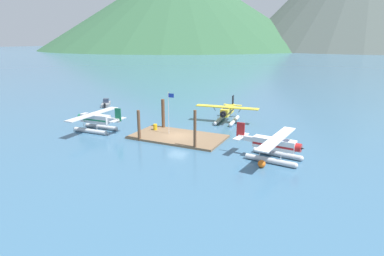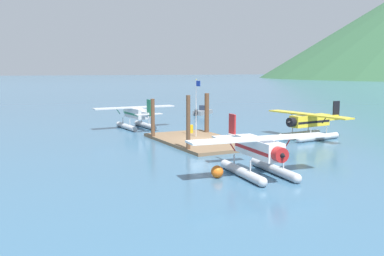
# 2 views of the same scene
# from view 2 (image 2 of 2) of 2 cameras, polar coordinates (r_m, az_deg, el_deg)

# --- Properties ---
(ground_plane) EXTENTS (1200.00, 1200.00, 0.00)m
(ground_plane) POSITION_cam_2_polar(r_m,az_deg,el_deg) (42.99, 0.99, -1.92)
(ground_plane) COLOR #38607F
(dock_platform) EXTENTS (12.88, 7.02, 0.30)m
(dock_platform) POSITION_cam_2_polar(r_m,az_deg,el_deg) (42.97, 0.99, -1.72)
(dock_platform) COLOR brown
(dock_platform) RESTS_ON ground
(piling_near_left) EXTENTS (0.42, 0.42, 4.23)m
(piling_near_left) POSITION_cam_2_polar(r_m,az_deg,el_deg) (45.07, -5.24, 1.21)
(piling_near_left) COLOR brown
(piling_near_left) RESTS_ON ground
(piling_near_right) EXTENTS (0.37, 0.37, 5.03)m
(piling_near_right) POSITION_cam_2_polar(r_m,az_deg,el_deg) (37.44, -0.50, 0.54)
(piling_near_right) COLOR brown
(piling_near_right) RESTS_ON ground
(piling_far_left) EXTENTS (0.51, 0.51, 4.65)m
(piling_far_left) POSITION_cam_2_polar(r_m,az_deg,el_deg) (47.82, 1.98, 1.86)
(piling_far_left) COLOR brown
(piling_far_left) RESTS_ON ground
(flagpole) EXTENTS (0.95, 0.10, 5.99)m
(flagpole) POSITION_cam_2_polar(r_m,az_deg,el_deg) (44.17, 0.62, 3.60)
(flagpole) COLOR silver
(flagpole) RESTS_ON dock_platform
(fuel_drum) EXTENTS (0.62, 0.62, 0.88)m
(fuel_drum) POSITION_cam_2_polar(r_m,az_deg,el_deg) (47.42, -0.19, -0.11)
(fuel_drum) COLOR gold
(fuel_drum) RESTS_ON dock_platform
(mooring_buoy) EXTENTS (0.84, 0.84, 0.84)m
(mooring_buoy) POSITION_cam_2_polar(r_m,az_deg,el_deg) (28.95, 3.37, -5.82)
(mooring_buoy) COLOR orange
(mooring_buoy) RESTS_ON ground
(seaplane_silver_port_aft) EXTENTS (7.98, 10.45, 3.84)m
(seaplane_silver_port_aft) POSITION_cam_2_polar(r_m,az_deg,el_deg) (53.58, -7.52, 1.62)
(seaplane_silver_port_aft) COLOR #B7BABF
(seaplane_silver_port_aft) RESTS_ON ground
(seaplane_white_stbd_aft) EXTENTS (7.95, 10.49, 3.84)m
(seaplane_white_stbd_aft) POSITION_cam_2_polar(r_m,az_deg,el_deg) (29.68, 8.87, -3.27)
(seaplane_white_stbd_aft) COLOR #B7BABF
(seaplane_white_stbd_aft) RESTS_ON ground
(seaplane_yellow_bow_right) EXTENTS (10.49, 7.96, 3.84)m
(seaplane_yellow_bow_right) POSITION_cam_2_polar(r_m,az_deg,el_deg) (46.66, 15.36, 0.52)
(seaplane_yellow_bow_right) COLOR #B7BABF
(seaplane_yellow_bow_right) RESTS_ON ground
(boat_grey_open_west) EXTENTS (3.56, 4.33, 1.50)m
(boat_grey_open_west) POSITION_cam_2_polar(r_m,az_deg,el_deg) (70.24, 1.52, 2.22)
(boat_grey_open_west) COLOR gray
(boat_grey_open_west) RESTS_ON ground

